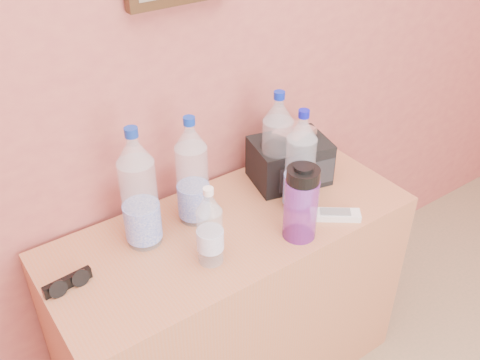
{
  "coord_description": "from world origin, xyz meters",
  "views": [
    {
      "loc": [
        -0.6,
        0.74,
        1.68
      ],
      "look_at": [
        0.08,
        1.71,
        0.87
      ],
      "focal_mm": 40.0,
      "sensor_mm": 36.0,
      "label": 1
    }
  ],
  "objects_px": {
    "ac_remote": "(335,215)",
    "pet_large_c": "(277,149)",
    "nalgene_bottle": "(301,202)",
    "foil_packet": "(295,133)",
    "pet_large_d": "(300,166)",
    "sunglasses": "(68,282)",
    "pet_small": "(210,230)",
    "pet_large_a": "(139,195)",
    "pet_large_b": "(192,176)",
    "toiletry_bag": "(290,158)",
    "dresser": "(233,306)"
  },
  "relations": [
    {
      "from": "dresser",
      "to": "toiletry_bag",
      "type": "bearing_deg",
      "value": 17.17
    },
    {
      "from": "pet_large_a",
      "to": "ac_remote",
      "type": "height_order",
      "value": "pet_large_a"
    },
    {
      "from": "pet_small",
      "to": "nalgene_bottle",
      "type": "distance_m",
      "value": 0.27
    },
    {
      "from": "pet_large_b",
      "to": "pet_large_c",
      "type": "bearing_deg",
      "value": -4.71
    },
    {
      "from": "pet_small",
      "to": "toiletry_bag",
      "type": "xyz_separation_m",
      "value": [
        0.42,
        0.18,
        -0.02
      ]
    },
    {
      "from": "pet_large_b",
      "to": "nalgene_bottle",
      "type": "xyz_separation_m",
      "value": [
        0.2,
        -0.24,
        -0.03
      ]
    },
    {
      "from": "pet_large_b",
      "to": "foil_packet",
      "type": "distance_m",
      "value": 0.37
    },
    {
      "from": "pet_large_a",
      "to": "pet_large_c",
      "type": "relative_size",
      "value": 1.06
    },
    {
      "from": "nalgene_bottle",
      "to": "toiletry_bag",
      "type": "bearing_deg",
      "value": 56.45
    },
    {
      "from": "dresser",
      "to": "pet_large_a",
      "type": "distance_m",
      "value": 0.56
    },
    {
      "from": "nalgene_bottle",
      "to": "foil_packet",
      "type": "bearing_deg",
      "value": 54.33
    },
    {
      "from": "pet_large_c",
      "to": "nalgene_bottle",
      "type": "xyz_separation_m",
      "value": [
        -0.08,
        -0.21,
        -0.04
      ]
    },
    {
      "from": "pet_large_a",
      "to": "pet_large_b",
      "type": "relative_size",
      "value": 1.07
    },
    {
      "from": "pet_large_b",
      "to": "toiletry_bag",
      "type": "distance_m",
      "value": 0.36
    },
    {
      "from": "pet_large_c",
      "to": "toiletry_bag",
      "type": "bearing_deg",
      "value": 15.94
    },
    {
      "from": "foil_packet",
      "to": "sunglasses",
      "type": "bearing_deg",
      "value": -176.3
    },
    {
      "from": "pet_large_b",
      "to": "sunglasses",
      "type": "distance_m",
      "value": 0.44
    },
    {
      "from": "dresser",
      "to": "nalgene_bottle",
      "type": "relative_size",
      "value": 4.74
    },
    {
      "from": "pet_large_d",
      "to": "pet_small",
      "type": "relative_size",
      "value": 1.38
    },
    {
      "from": "pet_large_a",
      "to": "toiletry_bag",
      "type": "xyz_separation_m",
      "value": [
        0.53,
        0.01,
        -0.08
      ]
    },
    {
      "from": "ac_remote",
      "to": "pet_large_c",
      "type": "bearing_deg",
      "value": 140.93
    },
    {
      "from": "pet_large_b",
      "to": "pet_large_d",
      "type": "xyz_separation_m",
      "value": [
        0.29,
        -0.13,
        -0.0
      ]
    },
    {
      "from": "pet_large_d",
      "to": "pet_small",
      "type": "height_order",
      "value": "pet_large_d"
    },
    {
      "from": "dresser",
      "to": "nalgene_bottle",
      "type": "xyz_separation_m",
      "value": [
        0.13,
        -0.15,
        0.46
      ]
    },
    {
      "from": "pet_large_d",
      "to": "ac_remote",
      "type": "distance_m",
      "value": 0.18
    },
    {
      "from": "pet_large_c",
      "to": "pet_large_a",
      "type": "bearing_deg",
      "value": 178.18
    },
    {
      "from": "pet_large_b",
      "to": "pet_small",
      "type": "height_order",
      "value": "pet_large_b"
    },
    {
      "from": "ac_remote",
      "to": "sunglasses",
      "type": "bearing_deg",
      "value": -156.6
    },
    {
      "from": "foil_packet",
      "to": "nalgene_bottle",
      "type": "bearing_deg",
      "value": -125.67
    },
    {
      "from": "sunglasses",
      "to": "toiletry_bag",
      "type": "distance_m",
      "value": 0.77
    },
    {
      "from": "pet_large_c",
      "to": "pet_large_d",
      "type": "xyz_separation_m",
      "value": [
        0.0,
        -0.11,
        -0.01
      ]
    },
    {
      "from": "nalgene_bottle",
      "to": "pet_large_a",
      "type": "bearing_deg",
      "value": 148.23
    },
    {
      "from": "sunglasses",
      "to": "foil_packet",
      "type": "xyz_separation_m",
      "value": [
        0.78,
        0.05,
        0.16
      ]
    },
    {
      "from": "pet_small",
      "to": "sunglasses",
      "type": "height_order",
      "value": "pet_small"
    },
    {
      "from": "pet_large_b",
      "to": "pet_large_c",
      "type": "distance_m",
      "value": 0.29
    },
    {
      "from": "dresser",
      "to": "pet_small",
      "type": "height_order",
      "value": "pet_small"
    },
    {
      "from": "pet_large_d",
      "to": "dresser",
      "type": "bearing_deg",
      "value": 170.11
    },
    {
      "from": "pet_small",
      "to": "nalgene_bottle",
      "type": "height_order",
      "value": "pet_small"
    },
    {
      "from": "pet_large_d",
      "to": "toiletry_bag",
      "type": "xyz_separation_m",
      "value": [
        0.07,
        0.13,
        -0.06
      ]
    },
    {
      "from": "pet_large_a",
      "to": "pet_small",
      "type": "xyz_separation_m",
      "value": [
        0.11,
        -0.17,
        -0.06
      ]
    },
    {
      "from": "dresser",
      "to": "foil_packet",
      "type": "height_order",
      "value": "foil_packet"
    },
    {
      "from": "pet_large_b",
      "to": "sunglasses",
      "type": "xyz_separation_m",
      "value": [
        -0.41,
        -0.06,
        -0.13
      ]
    },
    {
      "from": "pet_large_a",
      "to": "nalgene_bottle",
      "type": "xyz_separation_m",
      "value": [
        0.37,
        -0.23,
        -0.04
      ]
    },
    {
      "from": "pet_large_a",
      "to": "pet_small",
      "type": "relative_size",
      "value": 1.53
    },
    {
      "from": "pet_large_b",
      "to": "pet_small",
      "type": "xyz_separation_m",
      "value": [
        -0.06,
        -0.18,
        -0.04
      ]
    },
    {
      "from": "pet_large_a",
      "to": "foil_packet",
      "type": "height_order",
      "value": "pet_large_a"
    },
    {
      "from": "pet_large_c",
      "to": "foil_packet",
      "type": "xyz_separation_m",
      "value": [
        0.08,
        0.01,
        0.02
      ]
    },
    {
      "from": "pet_large_a",
      "to": "sunglasses",
      "type": "xyz_separation_m",
      "value": [
        -0.24,
        -0.05,
        -0.14
      ]
    },
    {
      "from": "sunglasses",
      "to": "foil_packet",
      "type": "relative_size",
      "value": 1.12
    },
    {
      "from": "nalgene_bottle",
      "to": "toiletry_bag",
      "type": "height_order",
      "value": "nalgene_bottle"
    }
  ]
}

